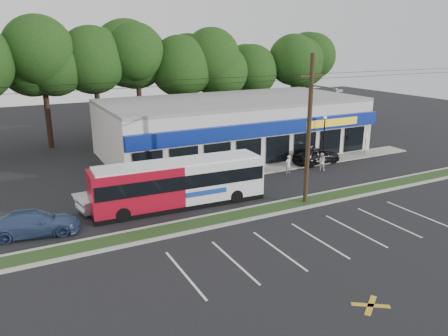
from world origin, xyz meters
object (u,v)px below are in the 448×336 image
utility_pole (308,126)px  lamp_post (324,133)px  car_silver (112,199)px  car_blue (34,223)px  pedestrian_a (288,164)px  pedestrian_b (321,162)px  sign_post (366,140)px  car_dark (316,155)px  metrobus (179,182)px

utility_pole → lamp_post: 11.67m
car_silver → car_blue: bearing=101.0°
pedestrian_a → pedestrian_b: bearing=161.6°
lamp_post → sign_post: 5.13m
car_silver → pedestrian_a: 15.07m
sign_post → car_dark: sign_post is taller
sign_post → metrobus: 21.20m
metrobus → pedestrian_b: bearing=11.1°
metrobus → pedestrian_a: (10.82, 2.72, -0.88)m
utility_pole → pedestrian_b: (6.17, 5.68, -4.63)m
car_blue → pedestrian_a: pedestrian_a is taller
car_silver → pedestrian_b: size_ratio=2.85×
utility_pole → car_blue: (-16.77, 3.17, -4.69)m
sign_post → car_silver: sign_post is taller
car_dark → pedestrian_b: bearing=148.7°
sign_post → car_dark: bearing=-179.3°
pedestrian_a → pedestrian_b: (2.99, -0.62, -0.00)m
sign_post → lamp_post: bearing=177.4°
sign_post → pedestrian_b: (-7.00, -1.97, -0.77)m
metrobus → sign_post: bearing=13.6°
utility_pole → car_silver: size_ratio=11.24×
metrobus → car_blue: size_ratio=2.37×
lamp_post → car_silver: 20.29m
utility_pole → sign_post: bearing=30.1°
sign_post → car_silver: (-25.00, -2.60, -0.82)m
metrobus → pedestrian_a: bearing=16.6°
car_blue → pedestrian_a: bearing=-70.7°
sign_post → car_dark: 6.04m
lamp_post → car_dark: lamp_post is taller
pedestrian_b → metrobus: bearing=41.4°
car_silver → pedestrian_b: pedestrian_b is taller
car_blue → sign_post: bearing=-71.1°
metrobus → pedestrian_b: (13.81, 2.10, -0.88)m
utility_pole → pedestrian_b: 9.58m
utility_pole → car_blue: size_ratio=10.06×
lamp_post → car_dark: bearing=-163.1°
sign_post → pedestrian_b: size_ratio=1.43×
sign_post → pedestrian_a: sign_post is taller
utility_pole → pedestrian_b: bearing=42.6°
lamp_post → pedestrian_a: bearing=-162.4°
utility_pole → car_dark: utility_pole is taller
sign_post → car_blue: bearing=-171.5°
car_blue → utility_pole: bearing=-90.3°
pedestrian_a → pedestrian_b: pedestrian_a is taller
lamp_post → pedestrian_b: lamp_post is taller
lamp_post → car_silver: (-20.00, -2.82, -1.94)m
sign_post → metrobus: size_ratio=0.19×
car_silver → car_blue: (-4.94, -1.88, -0.01)m
car_blue → pedestrian_b: (22.94, 2.51, 0.06)m
car_dark → car_blue: 24.35m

